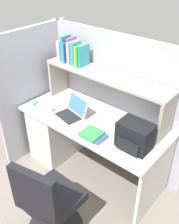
% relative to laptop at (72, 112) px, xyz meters
% --- Properties ---
extents(ground_plane, '(8.00, 8.00, 0.00)m').
position_rel_laptop_xyz_m(ground_plane, '(0.21, 0.09, -0.78)').
color(ground_plane, slate).
extents(desk, '(1.60, 0.70, 0.73)m').
position_rel_laptop_xyz_m(desk, '(-0.18, 0.09, -0.38)').
color(desk, silver).
rests_on(desk, ground_plane).
extents(cubicle_partition_rear, '(1.84, 0.05, 1.55)m').
position_rel_laptop_xyz_m(cubicle_partition_rear, '(0.21, 0.47, -0.01)').
color(cubicle_partition_rear, '#9E9EA8').
rests_on(cubicle_partition_rear, ground_plane).
extents(cubicle_partition_left, '(0.05, 1.06, 1.55)m').
position_rel_laptop_xyz_m(cubicle_partition_left, '(-0.64, 0.04, -0.01)').
color(cubicle_partition_left, '#9E9EA8').
rests_on(cubicle_partition_left, ground_plane).
extents(overhead_hutch, '(1.44, 0.28, 0.45)m').
position_rel_laptop_xyz_m(overhead_hutch, '(0.21, 0.29, 0.30)').
color(overhead_hutch, gray).
rests_on(overhead_hutch, desk).
extents(reference_books_on_shelf, '(0.34, 0.18, 0.28)m').
position_rel_laptop_xyz_m(reference_books_on_shelf, '(-0.25, 0.29, 0.52)').
color(reference_books_on_shelf, white).
rests_on(reference_books_on_shelf, overhead_hutch).
extents(laptop, '(0.36, 0.32, 0.22)m').
position_rel_laptop_xyz_m(laptop, '(0.00, 0.00, 0.00)').
color(laptop, '#B7BABF').
rests_on(laptop, desk).
extents(backpack, '(0.30, 0.23, 0.25)m').
position_rel_laptop_xyz_m(backpack, '(0.77, -0.01, 0.07)').
color(backpack, black).
rests_on(backpack, desk).
extents(computer_mouse, '(0.08, 0.11, 0.03)m').
position_rel_laptop_xyz_m(computer_mouse, '(-0.51, -0.10, -0.03)').
color(computer_mouse, '#7299C6').
rests_on(computer_mouse, desk).
extents(paper_cup, '(0.08, 0.08, 0.08)m').
position_rel_laptop_xyz_m(paper_cup, '(-0.23, -0.10, -0.01)').
color(paper_cup, white).
rests_on(paper_cup, desk).
extents(desk_book_stack, '(0.25, 0.19, 0.05)m').
position_rel_laptop_xyz_m(desk_book_stack, '(0.38, -0.12, -0.03)').
color(desk_book_stack, blue).
rests_on(desk_book_stack, desk).
extents(office_chair, '(0.52, 0.53, 0.93)m').
position_rel_laptop_xyz_m(office_chair, '(0.45, -0.78, -0.39)').
color(office_chair, black).
rests_on(office_chair, ground_plane).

